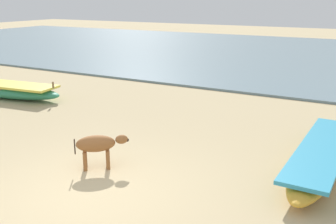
# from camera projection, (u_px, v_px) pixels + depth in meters

# --- Properties ---
(ground) EXTENTS (80.00, 80.00, 0.00)m
(ground) POSITION_uv_depth(u_px,v_px,m) (87.00, 195.00, 6.54)
(ground) COLOR tan
(sea_water) EXTENTS (60.00, 20.00, 0.08)m
(sea_water) POSITION_uv_depth(u_px,v_px,m) (301.00, 56.00, 21.76)
(sea_water) COLOR slate
(sea_water) RESTS_ON ground
(fishing_boat_0) EXTENTS (4.62, 1.49, 0.67)m
(fishing_boat_0) POSITION_uv_depth(u_px,v_px,m) (2.00, 89.00, 12.89)
(fishing_boat_0) COLOR #338C66
(fishing_boat_0) RESTS_ON ground
(fishing_boat_3) EXTENTS (0.93, 4.36, 0.61)m
(fishing_boat_3) POSITION_uv_depth(u_px,v_px,m) (322.00, 156.00, 7.58)
(fishing_boat_3) COLOR gold
(fishing_boat_3) RESTS_ON ground
(calf_far_brown) EXTENTS (0.90, 0.79, 0.67)m
(calf_far_brown) POSITION_uv_depth(u_px,v_px,m) (98.00, 145.00, 7.43)
(calf_far_brown) COLOR brown
(calf_far_brown) RESTS_ON ground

